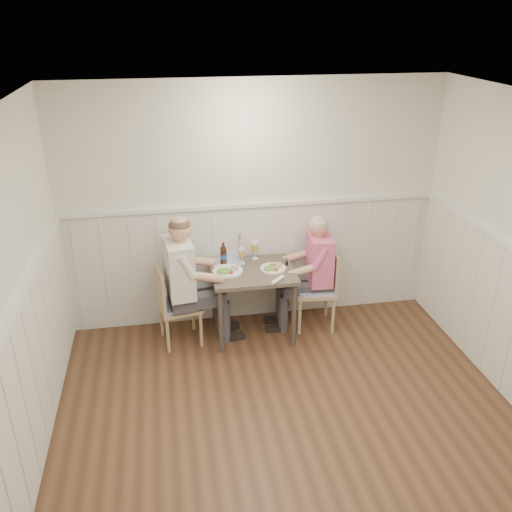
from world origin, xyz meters
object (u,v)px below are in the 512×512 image
at_px(chair_left, 174,303).
at_px(beer_bottle, 223,255).
at_px(grass_vase, 238,247).
at_px(diner_cream, 185,292).
at_px(dining_table, 253,279).
at_px(man_in_pink, 315,280).
at_px(chair_right, 320,285).

relative_size(chair_left, beer_bottle, 3.44).
xyz_separation_m(beer_bottle, grass_vase, (0.16, 0.06, 0.05)).
xyz_separation_m(diner_cream, grass_vase, (0.59, 0.30, 0.31)).
relative_size(dining_table, grass_vase, 2.42).
distance_m(man_in_pink, beer_bottle, 1.02).
distance_m(dining_table, grass_vase, 0.38).
bearing_deg(grass_vase, man_in_pink, -13.58).
xyz_separation_m(dining_table, beer_bottle, (-0.27, 0.19, 0.22)).
xyz_separation_m(dining_table, chair_left, (-0.81, -0.02, -0.19)).
bearing_deg(beer_bottle, grass_vase, 20.37).
bearing_deg(chair_left, dining_table, 1.46).
bearing_deg(chair_right, beer_bottle, 172.03).
relative_size(dining_table, chair_right, 0.95).
bearing_deg(chair_left, grass_vase, 21.19).
height_order(diner_cream, beer_bottle, diner_cream).
xyz_separation_m(chair_left, diner_cream, (0.11, -0.03, 0.13)).
xyz_separation_m(man_in_pink, grass_vase, (-0.80, 0.19, 0.36)).
bearing_deg(chair_right, diner_cream, -176.07).
relative_size(dining_table, diner_cream, 0.60).
bearing_deg(dining_table, chair_left, -178.54).
height_order(chair_right, diner_cream, diner_cream).
xyz_separation_m(chair_left, beer_bottle, (0.54, 0.21, 0.40)).
xyz_separation_m(chair_right, beer_bottle, (-1.01, 0.14, 0.38)).
height_order(dining_table, beer_bottle, beer_bottle).
height_order(dining_table, chair_left, chair_left).
relative_size(chair_right, chair_left, 1.05).
distance_m(chair_left, grass_vase, 0.87).
bearing_deg(dining_table, man_in_pink, 4.83).
bearing_deg(grass_vase, chair_right, -13.26).
distance_m(dining_table, beer_bottle, 0.40).
height_order(chair_left, diner_cream, diner_cream).
relative_size(chair_right, grass_vase, 2.54).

